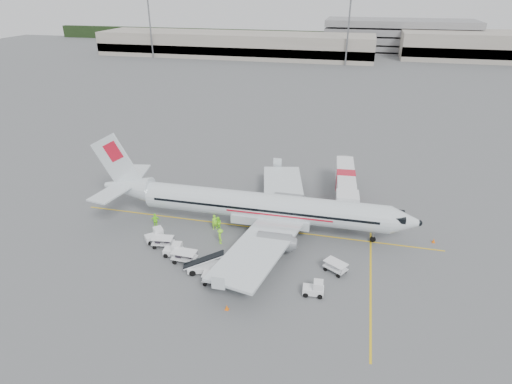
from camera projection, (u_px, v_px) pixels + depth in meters
The scene contains 25 objects.
ground at pixel (252, 227), 51.86m from camera, with size 360.00×360.00×0.00m, color #56595B.
stripe_lead at pixel (252, 227), 51.86m from camera, with size 44.00×0.20×0.01m, color yellow.
stripe_cross at pixel (371, 285), 41.92m from camera, with size 0.20×20.00×0.01m, color yellow.
terminal_west at pixel (234, 45), 171.85m from camera, with size 110.00×22.00×9.00m, color gray, non-canonical shape.
parking_garage at pixel (399, 34), 183.23m from camera, with size 62.00×24.00×14.00m, color slate, non-canonical shape.
treeline at pixel (341, 39), 203.36m from camera, with size 300.00×3.00×6.00m, color black, non-canonical shape.
mast_west at pixel (150, 28), 164.85m from camera, with size 3.20×1.20×22.00m, color slate, non-canonical shape.
mast_center at pixel (348, 33), 149.02m from camera, with size 3.20×1.20×22.00m, color slate, non-canonical shape.
aircraft at pixel (264, 190), 49.24m from camera, with size 37.81×29.64×10.42m, color silver, non-canonical shape.
jet_bridge at pixel (345, 187), 57.17m from camera, with size 3.03×16.17×4.24m, color white, non-canonical shape.
belt_loader at pixel (206, 260), 43.39m from camera, with size 5.00×1.87×2.71m, color white, non-canonical shape.
tug_fore at pixel (313, 288), 40.32m from camera, with size 1.97×1.13×1.52m, color white, non-canonical shape.
tug_mid at pixel (173, 249), 46.13m from camera, with size 2.04×1.17×1.57m, color white, non-canonical shape.
tug_aft at pixel (154, 235), 48.70m from camera, with size 2.08×1.19×1.61m, color white, non-canonical shape.
cart_loaded_a at pixel (163, 242), 47.74m from camera, with size 2.33×1.38×1.22m, color white, non-canonical shape.
cart_loaded_b at pixel (184, 257), 45.07m from camera, with size 2.55×1.51×1.33m, color white, non-canonical shape.
cart_empty_a at pixel (214, 279), 41.87m from camera, with size 2.19×1.30×1.14m, color white, non-canonical shape.
cart_empty_b at pixel (335, 267), 43.56m from camera, with size 2.29×1.35×1.19m, color white, non-canonical shape.
cone_nose at pixel (434, 240), 48.67m from camera, with size 0.34×0.34×0.55m, color #FF680A.
cone_port at pixel (299, 192), 59.74m from camera, with size 0.39×0.39×0.64m, color #FF680A.
cone_stbd at pixel (227, 307), 38.64m from camera, with size 0.34×0.34×0.56m, color #FF680A.
crew_a at pixel (215, 222), 51.02m from camera, with size 0.70×0.46×1.92m, color #82E422.
crew_b at pixel (218, 223), 50.97m from camera, with size 0.83×0.65×1.70m, color #82E422.
crew_c at pixel (221, 236), 48.23m from camera, with size 1.20×0.69×1.85m, color #82E422.
crew_d at pixel (156, 221), 51.44m from camera, with size 1.09×0.45×1.86m, color #82E422.
Camera 1 is at (10.96, -43.35, 26.61)m, focal length 30.00 mm.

